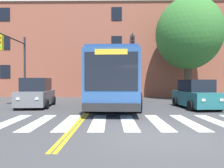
% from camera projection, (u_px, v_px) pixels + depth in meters
% --- Properties ---
extents(ground_plane, '(120.00, 120.00, 0.00)m').
position_uv_depth(ground_plane, '(160.00, 137.00, 6.64)').
color(ground_plane, '#424244').
extents(crosswalk, '(12.91, 3.88, 0.01)m').
position_uv_depth(crosswalk, '(158.00, 122.00, 9.01)').
color(crosswalk, white).
rests_on(crosswalk, ground).
extents(lane_line_yellow_inner, '(0.12, 36.00, 0.01)m').
position_uv_depth(lane_line_yellow_inner, '(100.00, 97.00, 23.06)').
color(lane_line_yellow_inner, gold).
rests_on(lane_line_yellow_inner, ground).
extents(lane_line_yellow_outer, '(0.12, 36.00, 0.01)m').
position_uv_depth(lane_line_yellow_outer, '(102.00, 97.00, 23.05)').
color(lane_line_yellow_outer, gold).
rests_on(lane_line_yellow_outer, ground).
extents(city_bus, '(3.29, 11.78, 3.35)m').
position_uv_depth(city_bus, '(115.00, 80.00, 15.32)').
color(city_bus, '#2D5699').
rests_on(city_bus, ground).
extents(car_grey_near_lane, '(2.29, 4.00, 1.89)m').
position_uv_depth(car_grey_near_lane, '(36.00, 94.00, 14.25)').
color(car_grey_near_lane, slate).
rests_on(car_grey_near_lane, ground).
extents(car_teal_far_lane, '(2.17, 4.06, 1.78)m').
position_uv_depth(car_teal_far_lane, '(196.00, 95.00, 13.57)').
color(car_teal_far_lane, '#236B70').
rests_on(car_teal_far_lane, ground).
extents(traffic_light_far_corner, '(0.35, 4.26, 5.35)m').
position_uv_depth(traffic_light_far_corner, '(15.00, 56.00, 16.43)').
color(traffic_light_far_corner, '#28282D').
rests_on(traffic_light_far_corner, ground).
extents(traffic_light_overhead, '(0.38, 4.07, 5.43)m').
position_uv_depth(traffic_light_overhead, '(131.00, 56.00, 17.74)').
color(traffic_light_overhead, '#28282D').
rests_on(traffic_light_overhead, ground).
extents(street_tree_curbside_large, '(7.67, 8.02, 9.20)m').
position_uv_depth(street_tree_curbside_large, '(188.00, 34.00, 19.59)').
color(street_tree_curbside_large, '#4C3D2D').
rests_on(street_tree_curbside_large, ground).
extents(building_facade, '(29.48, 7.43, 10.77)m').
position_uv_depth(building_facade, '(116.00, 51.00, 26.49)').
color(building_facade, '#9E5642').
rests_on(building_facade, ground).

